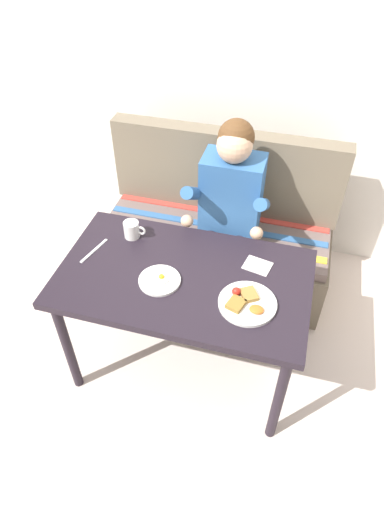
# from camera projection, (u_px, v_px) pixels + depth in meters

# --- Properties ---
(ground_plane) EXTENTS (8.00, 8.00, 0.00)m
(ground_plane) POSITION_uv_depth(u_px,v_px,m) (185.00, 362.00, 2.60)
(ground_plane) COLOR beige
(back_wall) EXTENTS (4.40, 0.10, 2.60)m
(back_wall) POSITION_uv_depth(u_px,v_px,m) (243.00, 59.00, 2.60)
(back_wall) COLOR silver
(back_wall) RESTS_ON ground
(table) EXTENTS (1.20, 0.70, 0.73)m
(table) POSITION_uv_depth(u_px,v_px,m) (184.00, 287.00, 2.15)
(table) COLOR black
(table) RESTS_ON ground
(couch) EXTENTS (1.44, 0.56, 1.00)m
(couch) POSITION_uv_depth(u_px,v_px,m) (217.00, 238.00, 2.91)
(couch) COLOR #6B5F4E
(couch) RESTS_ON ground
(person) EXTENTS (0.45, 0.61, 1.21)m
(person) POSITION_uv_depth(u_px,v_px,m) (229.00, 205.00, 2.49)
(person) COLOR #305F9A
(person) RESTS_ON ground
(plate_breakfast) EXTENTS (0.26, 0.26, 0.05)m
(plate_breakfast) POSITION_uv_depth(u_px,v_px,m) (247.00, 302.00, 1.96)
(plate_breakfast) COLOR white
(plate_breakfast) RESTS_ON table
(plate_eggs) EXTENTS (0.20, 0.20, 0.04)m
(plate_eggs) POSITION_uv_depth(u_px,v_px,m) (160.00, 280.00, 2.06)
(plate_eggs) COLOR white
(plate_eggs) RESTS_ON table
(coffee_mug) EXTENTS (0.12, 0.08, 0.09)m
(coffee_mug) POSITION_uv_depth(u_px,v_px,m) (132.00, 229.00, 2.27)
(coffee_mug) COLOR white
(coffee_mug) RESTS_ON table
(napkin) EXTENTS (0.15, 0.13, 0.01)m
(napkin) POSITION_uv_depth(u_px,v_px,m) (257.00, 266.00, 2.14)
(napkin) COLOR silver
(napkin) RESTS_ON table
(knife) EXTENTS (0.07, 0.20, 0.00)m
(knife) POSITION_uv_depth(u_px,v_px,m) (94.00, 251.00, 2.22)
(knife) COLOR silver
(knife) RESTS_ON table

